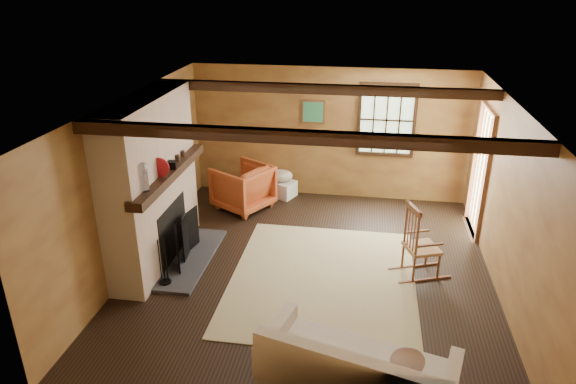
% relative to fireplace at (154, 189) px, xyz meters
% --- Properties ---
extents(ground, '(5.50, 5.50, 0.00)m').
position_rel_fireplace_xyz_m(ground, '(2.23, 0.00, -1.10)').
color(ground, black).
rests_on(ground, ground).
extents(room_envelope, '(5.02, 5.52, 2.44)m').
position_rel_fireplace_xyz_m(room_envelope, '(2.45, 0.26, 0.53)').
color(room_envelope, '#A87B3B').
rests_on(room_envelope, ground).
extents(fireplace, '(1.02, 2.30, 2.40)m').
position_rel_fireplace_xyz_m(fireplace, '(0.00, 0.00, 0.00)').
color(fireplace, '#A45F3F').
rests_on(fireplace, ground).
extents(rug, '(2.50, 3.00, 0.01)m').
position_rel_fireplace_xyz_m(rug, '(2.43, -0.20, -1.10)').
color(rug, tan).
rests_on(rug, ground).
extents(rocking_chair, '(0.86, 0.65, 1.07)m').
position_rel_fireplace_xyz_m(rocking_chair, '(3.71, 0.14, -0.65)').
color(rocking_chair, '#AE7D54').
rests_on(rocking_chair, ground).
extents(sofa, '(2.03, 1.29, 0.76)m').
position_rel_fireplace_xyz_m(sofa, '(2.94, -2.30, -0.83)').
color(sofa, beige).
rests_on(sofa, ground).
extents(firewood_pile, '(0.67, 0.12, 0.24)m').
position_rel_fireplace_xyz_m(firewood_pile, '(0.37, 2.60, -0.98)').
color(firewood_pile, brown).
rests_on(firewood_pile, ground).
extents(laundry_basket, '(0.61, 0.55, 0.30)m').
position_rel_fireplace_xyz_m(laundry_basket, '(1.37, 2.55, -0.95)').
color(laundry_basket, white).
rests_on(laundry_basket, ground).
extents(basket_pillow, '(0.52, 0.47, 0.22)m').
position_rel_fireplace_xyz_m(basket_pillow, '(1.37, 2.55, -0.70)').
color(basket_pillow, beige).
rests_on(basket_pillow, laundry_basket).
extents(armchair, '(1.20, 1.19, 0.81)m').
position_rel_fireplace_xyz_m(armchair, '(0.79, 1.91, -0.70)').
color(armchair, '#BF6026').
rests_on(armchair, ground).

